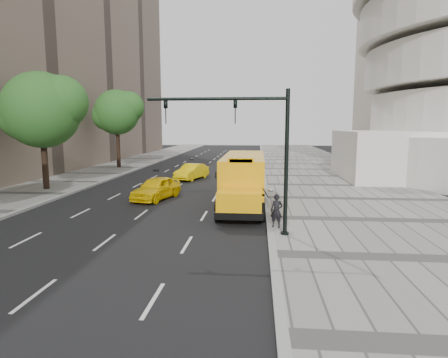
# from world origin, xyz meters

# --- Properties ---
(ground) EXTENTS (140.00, 140.00, 0.00)m
(ground) POSITION_xyz_m (0.00, 0.00, 0.00)
(ground) COLOR black
(ground) RESTS_ON ground
(sidewalk_museum) EXTENTS (12.00, 140.00, 0.15)m
(sidewalk_museum) POSITION_xyz_m (12.00, 0.00, 0.07)
(sidewalk_museum) COLOR gray
(sidewalk_museum) RESTS_ON ground
(sidewalk_far) EXTENTS (6.00, 140.00, 0.15)m
(sidewalk_far) POSITION_xyz_m (-11.00, 0.00, 0.07)
(sidewalk_far) COLOR gray
(sidewalk_far) RESTS_ON ground
(curb_museum) EXTENTS (0.30, 140.00, 0.15)m
(curb_museum) POSITION_xyz_m (6.00, 0.00, 0.07)
(curb_museum) COLOR gray
(curb_museum) RESTS_ON ground
(curb_far) EXTENTS (0.30, 140.00, 0.15)m
(curb_far) POSITION_xyz_m (-8.00, 0.00, 0.07)
(curb_far) COLOR gray
(curb_far) RESTS_ON ground
(tree_b) EXTENTS (6.25, 5.56, 8.78)m
(tree_b) POSITION_xyz_m (-10.39, 1.82, 6.05)
(tree_b) COLOR black
(tree_b) RESTS_ON ground
(tree_c) EXTENTS (5.65, 5.02, 8.88)m
(tree_c) POSITION_xyz_m (-10.40, 16.68, 6.41)
(tree_c) COLOR black
(tree_c) RESTS_ON ground
(school_bus) EXTENTS (2.96, 11.56, 3.19)m
(school_bus) POSITION_xyz_m (4.50, -1.09, 1.76)
(school_bus) COLOR #FBAA0B
(school_bus) RESTS_ON ground
(taxi_near) EXTENTS (2.87, 4.72, 1.50)m
(taxi_near) POSITION_xyz_m (-1.32, -0.69, 0.75)
(taxi_near) COLOR yellow
(taxi_near) RESTS_ON ground
(taxi_far) EXTENTS (2.78, 4.53, 1.41)m
(taxi_far) POSITION_xyz_m (-0.64, 8.79, 0.71)
(taxi_far) COLOR yellow
(taxi_far) RESTS_ON ground
(pedestrian) EXTENTS (0.66, 0.54, 1.58)m
(pedestrian) POSITION_xyz_m (6.28, -7.53, 0.94)
(pedestrian) COLOR black
(pedestrian) RESTS_ON sidewalk_museum
(traffic_signal) EXTENTS (6.18, 0.36, 6.40)m
(traffic_signal) POSITION_xyz_m (5.19, -8.63, 4.09)
(traffic_signal) COLOR black
(traffic_signal) RESTS_ON ground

